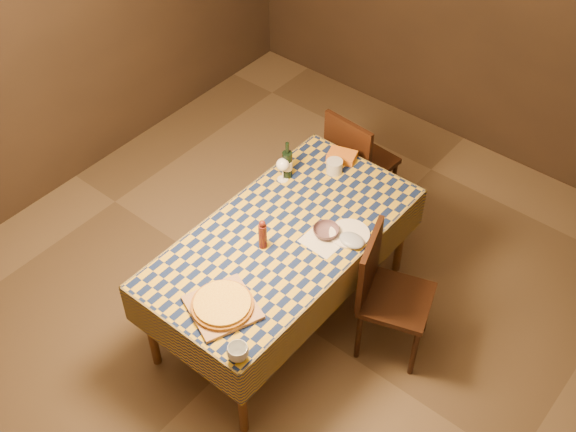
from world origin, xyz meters
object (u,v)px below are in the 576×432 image
Objects in this scene: chair_right at (385,289)px; white_plate at (349,234)px; bowl at (326,231)px; wine_bottle at (287,164)px; dining_table at (283,244)px; cutting_board at (223,307)px; chair_far at (356,159)px; pizza at (222,304)px.

white_plate is at bearing 173.53° from chair_right.
wine_bottle is (-0.53, 0.27, 0.08)m from bowl.
dining_table is 0.42m from white_plate.
dining_table is 0.67m from cutting_board.
bowl is (0.10, 0.83, 0.01)m from cutting_board.
wine_bottle reaches higher than cutting_board.
white_plate is at bearing -57.74° from chair_far.
chair_right is (0.32, -0.04, -0.25)m from white_plate.
pizza is at bearing -68.42° from wine_bottle.
chair_far is (-0.43, 0.95, -0.27)m from bowl.
bowl is (0.20, 0.18, 0.10)m from dining_table.
cutting_board is 0.38× the size of chair_right.
white_plate is at bearing 77.12° from pizza.
chair_far is (-0.55, 0.86, -0.25)m from white_plate.
pizza is at bearing -96.62° from bowl.
wine_bottle reaches higher than chair_far.
white_plate is 0.27× the size of chair_far.
bowl is 1.08m from chair_far.
cutting_board is 0.94m from white_plate.
wine_bottle is (-0.43, 1.10, 0.09)m from cutting_board.
white_plate reaches higher than dining_table.
dining_table is 1.98× the size of chair_right.
chair_right reaches higher than cutting_board.
chair_right is (0.53, 0.88, -0.29)m from pizza.
dining_table is 7.28× the size of white_plate.
wine_bottle is at bearing -98.31° from chair_far.
bowl is at bearing 41.45° from dining_table.
cutting_board is 1.41× the size of white_plate.
cutting_board is at bearing -81.05° from dining_table.
bowl is 0.64× the size of white_plate.
pizza is 0.48× the size of chair_right.
chair_far reaches higher than cutting_board.
pizza is 1.18m from wine_bottle.
chair_far is at bearing 101.60° from dining_table.
chair_right is (0.63, 0.23, -0.17)m from dining_table.
pizza is 1.75× the size of white_plate.
chair_right reaches higher than dining_table.
chair_right is at bearing 7.17° from bowl.
pizza is 1.84m from chair_far.
chair_right is at bearing 59.14° from pizza.
chair_right is at bearing -46.19° from chair_far.
wine_bottle is at bearing 164.43° from white_plate.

